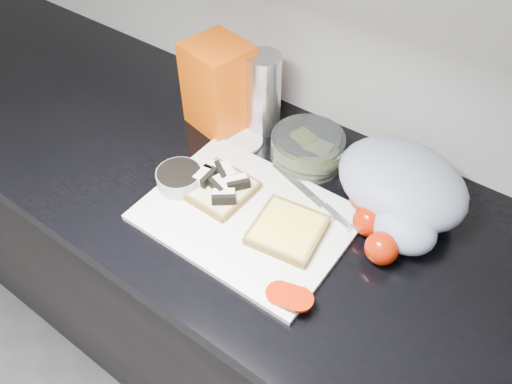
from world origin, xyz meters
TOP-DOWN VIEW (x-y plane):
  - base_cabinet at (0.00, 1.20)m, footprint 3.50×0.60m
  - countertop at (0.00, 1.20)m, footprint 3.50×0.64m
  - cutting_board at (-0.03, 1.13)m, footprint 0.40×0.30m
  - bread_left at (-0.11, 1.15)m, footprint 0.14×0.14m
  - bread_right at (0.06, 1.14)m, footprint 0.15×0.15m
  - tomato_slices at (0.15, 1.02)m, footprint 0.10×0.07m
  - knife at (0.08, 1.24)m, footprint 0.22×0.08m
  - seed_tub at (-0.19, 1.11)m, footprint 0.10×0.10m
  - tub_lid at (-0.17, 1.31)m, footprint 0.12×0.12m
  - glass_bowl at (-0.02, 1.35)m, footprint 0.16×0.16m
  - bread_bag at (-0.26, 1.34)m, footprint 0.15×0.15m
  - steel_canister at (-0.17, 1.38)m, footprint 0.08×0.08m
  - grocery_bag at (0.20, 1.33)m, footprint 0.31×0.29m
  - whole_tomatoes at (0.19, 1.24)m, footprint 0.15×0.16m

SIDE VIEW (x-z plane):
  - base_cabinet at x=0.00m, z-range 0.00..0.86m
  - countertop at x=0.00m, z-range 0.86..0.90m
  - tub_lid at x=-0.17m, z-range 0.90..0.91m
  - cutting_board at x=-0.03m, z-range 0.90..0.91m
  - knife at x=0.08m, z-range 0.91..0.92m
  - tomato_slices at x=0.15m, z-range 0.91..0.93m
  - bread_right at x=0.06m, z-range 0.91..0.93m
  - bread_left at x=-0.11m, z-range 0.90..0.94m
  - seed_tub at x=-0.19m, z-range 0.90..0.95m
  - whole_tomatoes at x=0.19m, z-range 0.90..0.96m
  - glass_bowl at x=-0.02m, z-range 0.90..0.97m
  - grocery_bag at x=0.20m, z-range 0.90..1.02m
  - steel_canister at x=-0.17m, z-range 0.90..1.09m
  - bread_bag at x=-0.26m, z-range 0.90..1.11m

